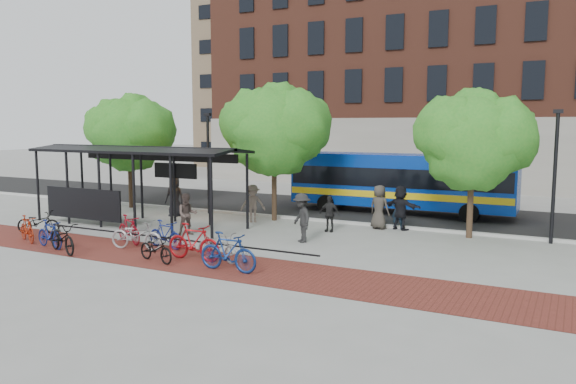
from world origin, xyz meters
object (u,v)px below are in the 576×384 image
at_px(bus_shelter, 135,159).
at_px(bike_9, 194,242).
at_px(bike_0, 38,222).
at_px(pedestrian_5, 401,208).
at_px(bike_4, 62,238).
at_px(bike_5, 129,229).
at_px(bike_1, 27,229).
at_px(bike_8, 156,249).
at_px(tree_c, 475,137).
at_px(pedestrian_9, 302,218).
at_px(lamp_post_right, 555,173).
at_px(bike_7, 165,234).
at_px(bike_3, 50,234).
at_px(pedestrian_8, 187,214).
at_px(bike_6, 136,235).
at_px(lamp_post_left, 208,160).
at_px(pedestrian_3, 253,204).
at_px(bike_11, 228,252).
at_px(tree_a, 131,130).
at_px(tree_b, 276,126).
at_px(bike_10, 218,247).
at_px(pedestrian_4, 329,214).
at_px(pedestrian_7, 398,210).
at_px(bus, 401,180).
at_px(pedestrian_0, 175,196).

distance_m(bus_shelter, bike_9, 8.25).
bearing_deg(bike_0, pedestrian_5, -80.70).
distance_m(bike_4, bike_5, 2.50).
distance_m(bike_1, bike_8, 6.63).
relative_size(bus_shelter, tree_c, 1.79).
height_order(bike_1, bike_9, bike_9).
height_order(bike_4, bike_9, bike_9).
xyz_separation_m(bike_9, pedestrian_9, (1.94, 4.32, 0.33)).
relative_size(lamp_post_right, bike_7, 2.93).
relative_size(bike_9, pedestrian_5, 1.09).
height_order(bike_3, pedestrian_8, pedestrian_8).
bearing_deg(bike_6, lamp_post_left, 8.20).
bearing_deg(bike_7, pedestrian_9, -40.48).
xyz_separation_m(bike_6, pedestrian_5, (7.47, 8.27, 0.42)).
bearing_deg(bike_3, pedestrian_3, -12.48).
relative_size(bike_7, bike_11, 0.84).
distance_m(bike_7, bike_8, 2.06).
bearing_deg(lamp_post_left, tree_a, -177.08).
bearing_deg(tree_a, bike_8, -44.03).
bearing_deg(bike_7, tree_b, 4.01).
bearing_deg(bike_5, lamp_post_right, -40.56).
relative_size(tree_b, lamp_post_left, 1.26).
bearing_deg(lamp_post_left, bike_11, -51.81).
xyz_separation_m(bike_10, pedestrian_4, (1.24, 6.54, 0.27)).
bearing_deg(tree_a, bike_4, -60.13).
height_order(bike_6, pedestrian_3, pedestrian_3).
bearing_deg(bike_3, bike_4, -94.10).
bearing_deg(pedestrian_7, bike_11, 68.99).
height_order(bus, bike_10, bus).
distance_m(pedestrian_0, pedestrian_3, 4.41).
height_order(tree_c, bike_1, tree_c).
bearing_deg(bike_6, tree_a, 34.12).
distance_m(bike_11, pedestrian_8, 6.23).
bearing_deg(pedestrian_3, pedestrian_4, -38.34).
relative_size(tree_a, lamp_post_left, 1.21).
bearing_deg(pedestrian_4, tree_a, 172.21).
bearing_deg(pedestrian_0, bike_11, -51.55).
bearing_deg(bike_8, pedestrian_7, -15.38).
relative_size(bike_3, pedestrian_8, 1.00).
bearing_deg(pedestrian_5, bike_11, 91.40).
height_order(tree_a, bike_0, tree_a).
relative_size(bus, pedestrian_0, 5.70).
xyz_separation_m(bike_1, bike_10, (8.42, 0.82, -0.01)).
bearing_deg(bike_8, pedestrian_3, 22.09).
bearing_deg(pedestrian_0, bike_8, -63.53).
bearing_deg(lamp_post_right, tree_b, -178.80).
bearing_deg(pedestrian_9, bike_10, -63.57).
distance_m(bike_9, pedestrian_9, 4.75).
bearing_deg(pedestrian_3, bike_4, -140.08).
height_order(bike_10, pedestrian_0, pedestrian_0).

